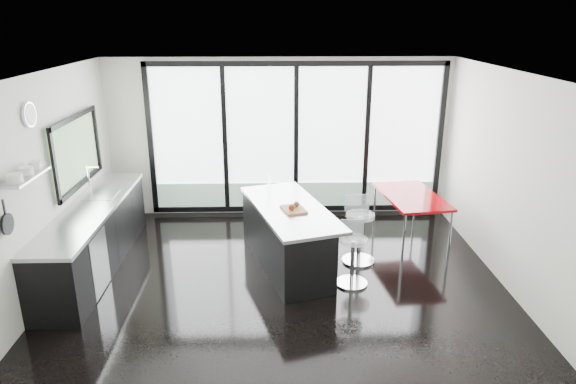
{
  "coord_description": "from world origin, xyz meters",
  "views": [
    {
      "loc": [
        -0.08,
        -6.38,
        3.45
      ],
      "look_at": [
        0.1,
        0.3,
        1.15
      ],
      "focal_mm": 32.0,
      "sensor_mm": 36.0,
      "label": 1
    }
  ],
  "objects_px": {
    "bar_stool_near": "(352,261)",
    "bar_stool_far": "(359,238)",
    "red_table": "(410,218)",
    "island": "(286,236)"
  },
  "relations": [
    {
      "from": "bar_stool_near",
      "to": "bar_stool_far",
      "type": "distance_m",
      "value": 0.7
    },
    {
      "from": "red_table",
      "to": "island",
      "type": "bearing_deg",
      "value": -158.6
    },
    {
      "from": "bar_stool_near",
      "to": "red_table",
      "type": "bearing_deg",
      "value": 48.88
    },
    {
      "from": "bar_stool_near",
      "to": "red_table",
      "type": "relative_size",
      "value": 0.47
    },
    {
      "from": "bar_stool_near",
      "to": "bar_stool_far",
      "type": "height_order",
      "value": "bar_stool_far"
    },
    {
      "from": "bar_stool_near",
      "to": "red_table",
      "type": "distance_m",
      "value": 1.8
    },
    {
      "from": "bar_stool_far",
      "to": "red_table",
      "type": "distance_m",
      "value": 1.19
    },
    {
      "from": "bar_stool_near",
      "to": "red_table",
      "type": "xyz_separation_m",
      "value": [
        1.13,
        1.41,
        0.05
      ]
    },
    {
      "from": "island",
      "to": "bar_stool_far",
      "type": "relative_size",
      "value": 3.07
    },
    {
      "from": "red_table",
      "to": "bar_stool_far",
      "type": "bearing_deg",
      "value": -141.68
    }
  ]
}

